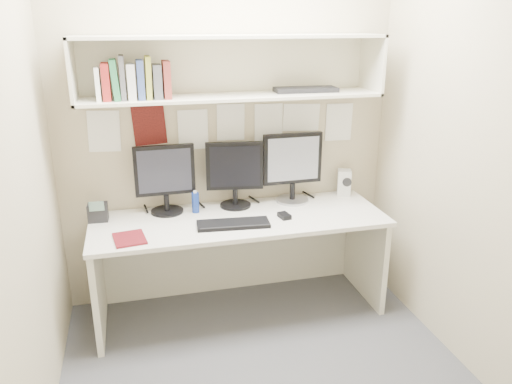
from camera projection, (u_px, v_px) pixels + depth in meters
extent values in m
cube|color=#444549|center=(263.00, 365.00, 3.07)|extent=(2.40, 2.00, 0.01)
cube|color=tan|center=(228.00, 125.00, 3.56)|extent=(2.40, 0.02, 2.60)
cube|color=tan|center=(340.00, 237.00, 1.72)|extent=(2.40, 0.02, 2.60)
cube|color=tan|center=(20.00, 179.00, 2.36)|extent=(0.02, 2.00, 2.60)
cube|color=tan|center=(462.00, 148.00, 2.92)|extent=(0.02, 2.00, 2.60)
cube|color=beige|center=(240.00, 219.00, 3.42)|extent=(2.00, 0.70, 0.03)
cube|color=beige|center=(231.00, 247.00, 3.84)|extent=(1.96, 0.02, 0.70)
cube|color=beige|center=(233.00, 96.00, 3.30)|extent=(2.00, 0.38, 0.02)
cube|color=beige|center=(232.00, 36.00, 3.18)|extent=(2.00, 0.38, 0.02)
cube|color=beige|center=(227.00, 65.00, 3.40)|extent=(2.00, 0.02, 0.40)
cube|color=beige|center=(72.00, 71.00, 3.01)|extent=(0.02, 0.38, 0.40)
cube|color=beige|center=(372.00, 64.00, 3.47)|extent=(0.02, 0.38, 0.40)
cylinder|color=black|center=(167.00, 211.00, 3.50)|extent=(0.23, 0.23, 0.02)
cylinder|color=black|center=(167.00, 202.00, 3.48)|extent=(0.04, 0.04, 0.11)
cube|color=black|center=(165.00, 170.00, 3.42)|extent=(0.41, 0.04, 0.35)
cube|color=black|center=(165.00, 171.00, 3.40)|extent=(0.36, 0.01, 0.30)
cylinder|color=black|center=(235.00, 205.00, 3.62)|extent=(0.22, 0.22, 0.02)
cylinder|color=black|center=(235.00, 197.00, 3.59)|extent=(0.04, 0.04, 0.11)
cube|color=black|center=(235.00, 166.00, 3.53)|extent=(0.41, 0.10, 0.35)
cube|color=black|center=(235.00, 167.00, 3.51)|extent=(0.35, 0.06, 0.29)
cylinder|color=#A5A5AA|center=(292.00, 200.00, 3.72)|extent=(0.24, 0.24, 0.02)
cylinder|color=black|center=(292.00, 191.00, 3.69)|extent=(0.04, 0.04, 0.12)
cube|color=black|center=(293.00, 159.00, 3.62)|extent=(0.44, 0.04, 0.37)
cube|color=#AAAAAF|center=(293.00, 159.00, 3.60)|extent=(0.39, 0.01, 0.32)
cube|color=black|center=(233.00, 224.00, 3.27)|extent=(0.49, 0.21, 0.02)
cube|color=black|center=(284.00, 216.00, 3.40)|extent=(0.08, 0.11, 0.03)
cube|color=beige|center=(344.00, 183.00, 3.82)|extent=(0.13, 0.13, 0.20)
cylinder|color=black|center=(347.00, 182.00, 3.77)|extent=(0.07, 0.03, 0.07)
cylinder|color=navy|center=(195.00, 203.00, 3.48)|extent=(0.05, 0.05, 0.14)
cylinder|color=white|center=(195.00, 192.00, 3.46)|extent=(0.03, 0.03, 0.02)
cube|color=#580F15|center=(130.00, 239.00, 3.07)|extent=(0.21, 0.25, 0.01)
cube|color=black|center=(98.00, 212.00, 3.34)|extent=(0.13, 0.11, 0.12)
cube|color=#4C6659|center=(96.00, 206.00, 3.27)|extent=(0.10, 0.01, 0.06)
cube|color=white|center=(98.00, 84.00, 3.04)|extent=(0.03, 0.16, 0.20)
cube|color=maroon|center=(106.00, 82.00, 3.05)|extent=(0.05, 0.16, 0.22)
cube|color=#23693E|center=(115.00, 80.00, 3.05)|extent=(0.04, 0.16, 0.25)
cube|color=#454549|center=(122.00, 78.00, 3.06)|extent=(0.03, 0.16, 0.27)
cube|color=beige|center=(131.00, 82.00, 3.08)|extent=(0.05, 0.16, 0.22)
cube|color=navy|center=(140.00, 80.00, 3.09)|extent=(0.04, 0.16, 0.24)
cube|color=olive|center=(148.00, 78.00, 3.10)|extent=(0.03, 0.16, 0.26)
cube|color=#404042|center=(157.00, 82.00, 3.12)|extent=(0.05, 0.16, 0.21)
cube|color=maroon|center=(167.00, 80.00, 3.13)|extent=(0.04, 0.16, 0.23)
cube|color=black|center=(306.00, 90.00, 3.43)|extent=(0.44, 0.18, 0.03)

